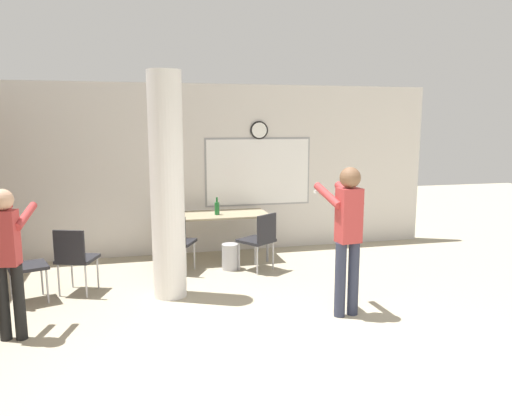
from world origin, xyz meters
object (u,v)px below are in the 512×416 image
(person_watching_back, at_px, (8,252))
(folding_table, at_px, (215,217))
(chair_near_pillar, at_px, (75,256))
(chair_table_right, at_px, (260,237))
(person_playing_side, at_px, (347,229))
(chair_by_left_wall, at_px, (21,262))
(chair_table_left, at_px, (176,239))
(bottle_on_table, at_px, (217,208))

(person_watching_back, bearing_deg, folding_table, 44.67)
(chair_near_pillar, height_order, chair_table_right, same)
(person_playing_side, bearing_deg, person_watching_back, 176.70)
(chair_table_right, height_order, chair_by_left_wall, same)
(chair_near_pillar, distance_m, person_playing_side, 3.43)
(folding_table, distance_m, chair_table_left, 0.92)
(chair_near_pillar, xyz_separation_m, person_playing_side, (3.07, -1.45, 0.49))
(bottle_on_table, height_order, chair_near_pillar, bottle_on_table)
(person_playing_side, bearing_deg, folding_table, 111.93)
(folding_table, height_order, bottle_on_table, bottle_on_table)
(chair_table_right, distance_m, chair_by_left_wall, 3.20)
(bottle_on_table, relative_size, chair_table_right, 0.32)
(chair_table_left, distance_m, person_playing_side, 2.74)
(chair_table_right, xyz_separation_m, chair_by_left_wall, (-3.15, -0.60, 0.00))
(folding_table, relative_size, bottle_on_table, 6.02)
(chair_table_left, xyz_separation_m, chair_table_right, (1.21, -0.16, 0.00))
(bottle_on_table, bearing_deg, person_watching_back, -136.39)
(folding_table, xyz_separation_m, person_playing_side, (1.07, -2.66, 0.31))
(chair_table_left, height_order, chair_table_right, same)
(chair_near_pillar, relative_size, chair_table_left, 1.00)
(chair_table_left, xyz_separation_m, person_playing_side, (1.74, -2.05, 0.49))
(chair_near_pillar, bearing_deg, chair_table_right, 9.76)
(bottle_on_table, xyz_separation_m, chair_table_left, (-0.69, -0.53, -0.34))
(bottle_on_table, distance_m, chair_by_left_wall, 2.95)
(chair_table_right, relative_size, person_playing_side, 0.51)
(folding_table, bearing_deg, chair_table_left, -138.15)
(folding_table, xyz_separation_m, chair_near_pillar, (-2.00, -1.20, -0.19))
(person_playing_side, bearing_deg, chair_by_left_wall, 160.74)
(person_watching_back, bearing_deg, chair_table_right, 29.16)
(folding_table, bearing_deg, bottle_on_table, -76.16)
(chair_table_left, distance_m, chair_table_right, 1.22)
(bottle_on_table, distance_m, chair_table_left, 0.94)
(chair_near_pillar, bearing_deg, person_playing_side, -25.29)
(folding_table, bearing_deg, chair_near_pillar, -148.97)
(chair_table_right, bearing_deg, bottle_on_table, 126.80)
(chair_table_left, bearing_deg, person_watching_back, -134.35)
(chair_table_left, bearing_deg, bottle_on_table, 37.51)
(chair_table_left, height_order, person_playing_side, person_playing_side)
(chair_near_pillar, relative_size, chair_table_right, 1.00)
(chair_table_left, xyz_separation_m, chair_by_left_wall, (-1.93, -0.77, 0.00))
(chair_near_pillar, xyz_separation_m, person_watching_back, (-0.48, -1.25, 0.40))
(chair_table_right, bearing_deg, chair_near_pillar, -170.24)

